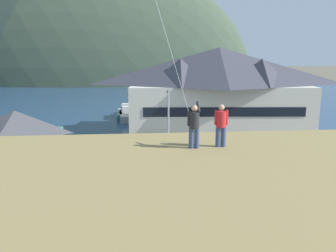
# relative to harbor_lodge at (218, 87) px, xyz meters

# --- Properties ---
(ground_plane) EXTENTS (600.00, 600.00, 0.00)m
(ground_plane) POSITION_rel_harbor_lodge_xyz_m (-7.30, -21.52, -5.81)
(ground_plane) COLOR #66604C
(parking_lot_pad) EXTENTS (40.00, 20.00, 0.10)m
(parking_lot_pad) POSITION_rel_harbor_lodge_xyz_m (-7.30, -16.52, -5.76)
(parking_lot_pad) COLOR gray
(parking_lot_pad) RESTS_ON ground
(bay_water) EXTENTS (360.00, 84.00, 0.03)m
(bay_water) POSITION_rel_harbor_lodge_xyz_m (-7.30, 38.48, -5.79)
(bay_water) COLOR navy
(bay_water) RESTS_ON ground
(far_hill_west_ridge) EXTENTS (127.51, 45.02, 87.85)m
(far_hill_west_ridge) POSITION_rel_harbor_lodge_xyz_m (-40.20, 91.62, -5.81)
(far_hill_west_ridge) COLOR #2D3D33
(far_hill_west_ridge) RESTS_ON ground
(far_hill_east_peak) EXTENTS (116.46, 53.12, 88.27)m
(far_hill_east_peak) POSITION_rel_harbor_lodge_xyz_m (-23.65, 92.06, -5.81)
(far_hill_east_peak) COLOR #42513D
(far_hill_east_peak) RESTS_ON ground
(harbor_lodge) EXTENTS (24.48, 13.27, 10.88)m
(harbor_lodge) POSITION_rel_harbor_lodge_xyz_m (0.00, 0.00, 0.00)
(harbor_lodge) COLOR beige
(harbor_lodge) RESTS_ON ground
(storage_shed_near_lot) EXTENTS (6.88, 6.18, 5.54)m
(storage_shed_near_lot) POSITION_rel_harbor_lodge_xyz_m (-20.24, -15.78, -2.93)
(storage_shed_near_lot) COLOR #338475
(storage_shed_near_lot) RESTS_ON ground
(storage_shed_waterside) EXTENTS (5.36, 4.31, 4.26)m
(storage_shed_waterside) POSITION_rel_harbor_lodge_xyz_m (-7.63, 1.56, -3.60)
(storage_shed_waterside) COLOR #338475
(storage_shed_waterside) RESTS_ON ground
(wharf_dock) EXTENTS (3.20, 12.31, 0.70)m
(wharf_dock) POSITION_rel_harbor_lodge_xyz_m (-8.33, 12.51, -5.46)
(wharf_dock) COLOR #70604C
(wharf_dock) RESTS_ON ground
(moored_boat_wharfside) EXTENTS (3.20, 8.61, 2.16)m
(moored_boat_wharfside) POSITION_rel_harbor_lodge_xyz_m (-12.06, 12.03, -5.09)
(moored_boat_wharfside) COLOR #23564C
(moored_boat_wharfside) RESTS_ON ground
(moored_boat_outer_mooring) EXTENTS (3.02, 8.36, 2.16)m
(moored_boat_outer_mooring) POSITION_rel_harbor_lodge_xyz_m (-4.65, 11.88, -5.09)
(moored_boat_outer_mooring) COLOR silver
(moored_boat_outer_mooring) RESTS_ON ground
(moored_boat_inner_slip) EXTENTS (3.54, 8.70, 2.16)m
(moored_boat_inner_slip) POSITION_rel_harbor_lodge_xyz_m (-12.04, 10.28, -5.09)
(moored_boat_inner_slip) COLOR #A8A399
(moored_boat_inner_slip) RESTS_ON ground
(parked_car_mid_row_near) EXTENTS (4.23, 2.11, 1.82)m
(parked_car_mid_row_near) POSITION_rel_harbor_lodge_xyz_m (6.43, -15.03, -4.74)
(parked_car_mid_row_near) COLOR black
(parked_car_mid_row_near) RESTS_ON parking_lot_pad
(parked_car_mid_row_far) EXTENTS (4.29, 2.24, 1.82)m
(parked_car_mid_row_far) POSITION_rel_harbor_lodge_xyz_m (-14.92, -21.33, -4.74)
(parked_car_mid_row_far) COLOR silver
(parked_car_mid_row_far) RESTS_ON parking_lot_pad
(parked_car_front_row_silver) EXTENTS (4.26, 2.17, 1.82)m
(parked_car_front_row_silver) POSITION_rel_harbor_lodge_xyz_m (3.15, -21.53, -4.74)
(parked_car_front_row_silver) COLOR #9EA3A8
(parked_car_front_row_silver) RESTS_ON parking_lot_pad
(parked_car_lone_by_shed) EXTENTS (4.30, 2.24, 1.82)m
(parked_car_lone_by_shed) POSITION_rel_harbor_lodge_xyz_m (-3.29, -15.47, -4.74)
(parked_car_lone_by_shed) COLOR slate
(parked_car_lone_by_shed) RESTS_ON parking_lot_pad
(parking_light_pole) EXTENTS (0.24, 0.78, 6.41)m
(parking_light_pole) POSITION_rel_harbor_lodge_xyz_m (-7.49, -10.96, -1.98)
(parking_light_pole) COLOR #ADADB2
(parking_light_pole) RESTS_ON parking_lot_pad
(person_kite_flyer) EXTENTS (0.52, 0.65, 1.86)m
(person_kite_flyer) POSITION_rel_harbor_lodge_xyz_m (-8.24, -30.45, 1.31)
(person_kite_flyer) COLOR #384770
(person_kite_flyer) RESTS_ON grassy_hill_foreground
(person_companion) EXTENTS (0.55, 0.40, 1.74)m
(person_companion) POSITION_rel_harbor_lodge_xyz_m (-7.11, -30.32, 1.29)
(person_companion) COLOR #384770
(person_companion) RESTS_ON grassy_hill_foreground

